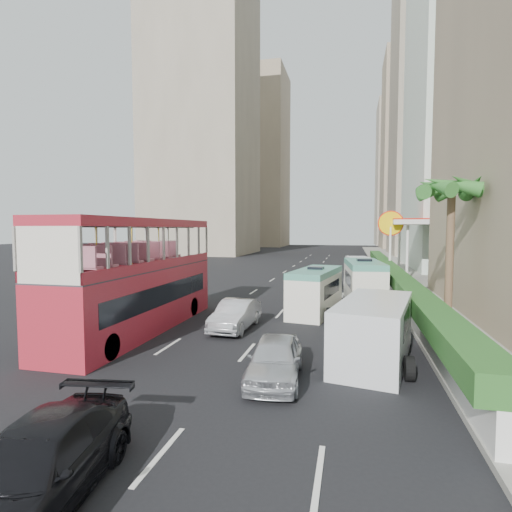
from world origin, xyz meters
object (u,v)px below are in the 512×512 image
(minibus_far, at_px, (364,282))
(panel_van_near, at_px, (374,331))
(van_asset, at_px, (324,287))
(shell_station, at_px, (426,249))
(double_decker_bus, at_px, (138,275))
(car_silver_lane_a, at_px, (236,329))
(car_black, at_px, (36,507))
(car_silver_lane_b, at_px, (275,380))
(panel_van_far, at_px, (360,268))
(palm_tree, at_px, (450,255))
(minibus_near, at_px, (316,291))

(minibus_far, xyz_separation_m, panel_van_near, (0.02, -11.19, -0.25))
(van_asset, height_order, shell_station, shell_station)
(double_decker_bus, xyz_separation_m, panel_van_near, (10.14, -1.87, -1.46))
(car_silver_lane_a, distance_m, panel_van_near, 6.79)
(car_black, distance_m, panel_van_near, 10.77)
(car_silver_lane_a, height_order, shell_station, shell_station)
(double_decker_bus, bearing_deg, car_silver_lane_a, 16.37)
(car_silver_lane_b, height_order, van_asset, van_asset)
(panel_van_near, bearing_deg, car_black, -111.90)
(panel_van_far, bearing_deg, car_silver_lane_a, -116.71)
(palm_tree, xyz_separation_m, shell_station, (2.20, 19.00, -0.63))
(minibus_far, bearing_deg, panel_van_far, 84.37)
(car_silver_lane_a, height_order, minibus_near, minibus_near)
(double_decker_bus, height_order, minibus_far, double_decker_bus)
(minibus_near, height_order, minibus_far, minibus_far)
(car_silver_lane_a, bearing_deg, panel_van_far, 76.54)
(car_silver_lane_b, distance_m, shell_station, 28.98)
(palm_tree, relative_size, shell_station, 0.80)
(van_asset, bearing_deg, car_black, -101.47)
(minibus_far, bearing_deg, minibus_near, -131.28)
(car_silver_lane_b, relative_size, car_black, 0.84)
(palm_tree, height_order, shell_station, palm_tree)
(minibus_far, distance_m, palm_tree, 6.79)
(car_silver_lane_b, height_order, car_black, car_black)
(car_silver_lane_a, distance_m, palm_tree, 10.55)
(car_silver_lane_b, xyz_separation_m, panel_van_near, (3.02, 2.58, 1.07))
(car_silver_lane_a, bearing_deg, van_asset, 80.41)
(car_black, height_order, palm_tree, palm_tree)
(minibus_near, xyz_separation_m, shell_station, (8.54, 17.36, 1.54))
(minibus_near, distance_m, panel_van_near, 7.97)
(panel_van_near, xyz_separation_m, panel_van_far, (0.02, 24.43, -0.11))
(minibus_near, bearing_deg, panel_van_near, -60.92)
(double_decker_bus, distance_m, minibus_near, 9.45)
(double_decker_bus, xyz_separation_m, minibus_near, (7.46, 5.64, -1.32))
(minibus_near, relative_size, panel_van_far, 1.14)
(panel_van_near, height_order, shell_station, shell_station)
(minibus_far, bearing_deg, double_decker_bus, -142.82)
(shell_station, bearing_deg, car_silver_lane_b, -107.93)
(car_silver_lane_b, height_order, minibus_near, minibus_near)
(car_silver_lane_a, height_order, panel_van_far, panel_van_far)
(shell_station, bearing_deg, panel_van_near, -103.26)
(car_black, bearing_deg, palm_tree, 49.31)
(minibus_near, distance_m, palm_tree, 6.89)
(van_asset, bearing_deg, panel_van_far, 61.19)
(minibus_far, bearing_deg, panel_van_near, -95.35)
(minibus_far, relative_size, palm_tree, 0.92)
(panel_van_near, bearing_deg, minibus_far, 101.23)
(shell_station, bearing_deg, minibus_far, -113.25)
(panel_van_far, distance_m, shell_station, 6.12)
(car_black, xyz_separation_m, minibus_far, (5.82, 20.17, 1.31))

